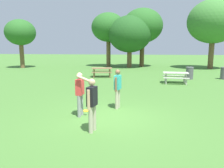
% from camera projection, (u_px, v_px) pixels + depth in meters
% --- Properties ---
extents(ground_plane, '(120.00, 120.00, 0.00)m').
position_uv_depth(ground_plane, '(107.00, 118.00, 8.00)').
color(ground_plane, '#447530').
extents(person_thrower, '(0.29, 0.60, 1.64)m').
position_uv_depth(person_thrower, '(118.00, 86.00, 9.11)').
color(person_thrower, '#B7AD93').
rests_on(person_thrower, ground).
extents(person_catcher, '(0.29, 0.60, 1.64)m').
position_uv_depth(person_catcher, '(92.00, 102.00, 6.59)').
color(person_catcher, '#B7AD93').
rests_on(person_catcher, ground).
extents(person_bystander, '(0.67, 0.65, 1.64)m').
position_uv_depth(person_bystander, '(80.00, 91.00, 8.06)').
color(person_bystander, gray).
rests_on(person_bystander, ground).
extents(frisbee, '(0.29, 0.29, 0.03)m').
position_uv_depth(frisbee, '(86.00, 111.00, 8.85)').
color(frisbee, yellow).
rests_on(frisbee, ground).
extents(picnic_table_near, '(1.78, 1.52, 0.77)m').
position_uv_depth(picnic_table_near, '(176.00, 75.00, 15.36)').
color(picnic_table_near, beige).
rests_on(picnic_table_near, ground).
extents(picnic_table_far, '(1.90, 1.66, 0.77)m').
position_uv_depth(picnic_table_far, '(102.00, 70.00, 18.51)').
color(picnic_table_far, olive).
rests_on(picnic_table_far, ground).
extents(trash_can_beside_table, '(0.59, 0.59, 0.96)m').
position_uv_depth(trash_can_beside_table, '(190.00, 73.00, 17.31)').
color(trash_can_beside_table, '#515156').
rests_on(trash_can_beside_table, ground).
extents(trash_can_further_along, '(0.59, 0.59, 0.96)m').
position_uv_depth(trash_can_further_along, '(224.00, 73.00, 17.24)').
color(trash_can_further_along, '#515156').
rests_on(trash_can_further_along, ground).
extents(tree_tall_left, '(3.51, 3.51, 5.66)m').
position_uv_depth(tree_tall_left, '(20.00, 33.00, 25.62)').
color(tree_tall_left, brown).
rests_on(tree_tall_left, ground).
extents(tree_broad_center, '(4.23, 4.23, 6.69)m').
position_uv_depth(tree_broad_center, '(108.00, 28.00, 27.35)').
color(tree_broad_center, brown).
rests_on(tree_broad_center, ground).
extents(tree_far_right, '(5.13, 5.13, 6.17)m').
position_uv_depth(tree_far_right, '(130.00, 34.00, 26.24)').
color(tree_far_right, brown).
rests_on(tree_far_right, ground).
extents(tree_slender_mid, '(4.96, 4.96, 7.17)m').
position_uv_depth(tree_slender_mid, '(143.00, 26.00, 27.03)').
color(tree_slender_mid, brown).
rests_on(tree_slender_mid, ground).
extents(tree_back_left, '(5.73, 5.73, 7.74)m').
position_uv_depth(tree_back_left, '(214.00, 22.00, 24.47)').
color(tree_back_left, brown).
rests_on(tree_back_left, ground).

